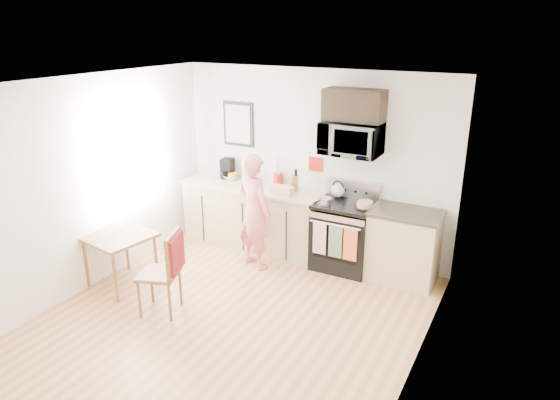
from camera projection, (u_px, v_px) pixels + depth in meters
The scene contains 28 objects.
floor at pixel (223, 326), 5.48m from camera, with size 4.60×4.60×0.00m, color #AE6C43.
back_wall at pixel (313, 163), 6.96m from camera, with size 4.00×0.04×2.60m, color silver.
front_wall at pixel (9, 334), 3.13m from camera, with size 4.00×0.04×2.60m, color silver.
left_wall at pixel (79, 188), 5.93m from camera, with size 0.04×4.60×2.60m, color silver.
right_wall at pixel (417, 257), 4.16m from camera, with size 0.04×4.60×2.60m, color silver.
ceiling at pixel (213, 86), 4.61m from camera, with size 4.00×4.60×0.04m, color white.
window at pixel (128, 153), 6.50m from camera, with size 0.06×1.40×1.50m.
cabinet_left at pixel (254, 217), 7.35m from camera, with size 2.10×0.60×0.90m, color tan.
countertop_left at pixel (253, 187), 7.19m from camera, with size 2.14×0.64×0.04m, color beige.
cabinet_right at pixel (404, 247), 6.36m from camera, with size 0.84×0.60×0.90m, color tan.
countertop_right at pixel (407, 213), 6.20m from camera, with size 0.88×0.64×0.04m, color black.
range at pixel (344, 237), 6.70m from camera, with size 0.76×0.70×1.16m.
microwave at pixel (351, 139), 6.34m from camera, with size 0.76×0.51×0.42m, color silver.
upper_cabinet at pixel (354, 105), 6.24m from camera, with size 0.76×0.35×0.40m, color black.
wall_art at pixel (238, 124), 7.32m from camera, with size 0.50×0.04×0.65m.
wall_trivet at pixel (316, 164), 6.92m from camera, with size 0.20×0.02×0.20m, color #B3190F.
person at pixel (254, 211), 6.61m from camera, with size 0.58×0.38×1.58m, color #D93B5B.
dining_table at pixel (119, 241), 6.16m from camera, with size 0.73×0.73×0.68m.
chair at pixel (170, 262), 5.54m from camera, with size 0.57×0.54×0.99m.
knife_block at pixel (295, 183), 6.94m from camera, with size 0.10×0.13×0.21m, color brown.
utensil_crock at pixel (278, 174), 7.19m from camera, with size 0.13×0.13×0.40m.
fruit_bowl at pixel (232, 176), 7.48m from camera, with size 0.30×0.30×0.11m.
milk_carton at pixel (246, 175), 7.28m from camera, with size 0.09×0.09×0.23m, color tan.
coffee_maker at pixel (227, 169), 7.51m from camera, with size 0.20×0.26×0.29m.
bread_bag at pixel (282, 190), 6.79m from camera, with size 0.31×0.15×0.11m, color tan.
cake at pixel (365, 205), 6.35m from camera, with size 0.25×0.25×0.08m.
kettle at pixel (338, 190), 6.72m from camera, with size 0.18×0.18×0.23m.
pot at pixel (324, 201), 6.46m from camera, with size 0.18×0.30×0.09m.
Camera 1 is at (2.76, -3.86, 3.14)m, focal length 32.00 mm.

